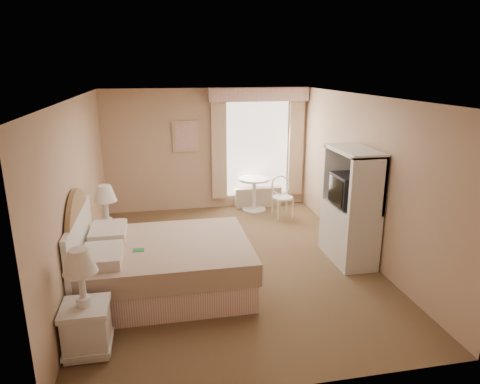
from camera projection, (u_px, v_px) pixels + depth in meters
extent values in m
cube|color=brown|center=(231.00, 262.00, 6.59)|extent=(4.20, 5.50, 0.01)
cube|color=silver|center=(230.00, 97.00, 5.89)|extent=(4.20, 5.50, 0.01)
cube|color=tan|center=(208.00, 150.00, 8.83)|extent=(4.20, 0.01, 2.50)
cube|color=tan|center=(286.00, 267.00, 3.65)|extent=(4.20, 0.01, 2.50)
cube|color=tan|center=(80.00, 192.00, 5.85)|extent=(0.01, 5.50, 2.50)
cube|color=tan|center=(364.00, 177.00, 6.63)|extent=(0.01, 5.50, 2.50)
cube|color=white|center=(257.00, 148.00, 9.00)|extent=(1.30, 0.02, 2.00)
cube|color=beige|center=(219.00, 150.00, 8.80)|extent=(0.30, 0.08, 2.05)
cube|color=beige|center=(296.00, 147.00, 9.10)|extent=(0.30, 0.08, 2.05)
cube|color=tan|center=(259.00, 94.00, 8.60)|extent=(2.05, 0.20, 0.28)
cube|color=beige|center=(258.00, 197.00, 9.20)|extent=(1.00, 0.22, 0.42)
cube|color=tan|center=(185.00, 136.00, 8.63)|extent=(0.52, 0.03, 0.62)
cube|color=beige|center=(185.00, 137.00, 8.62)|extent=(0.42, 0.02, 0.52)
cube|color=tan|center=(166.00, 276.00, 5.75)|extent=(2.18, 1.66, 0.37)
cube|color=#C1A890|center=(165.00, 254.00, 5.66)|extent=(2.24, 1.72, 0.29)
cube|color=beige|center=(102.00, 256.00, 5.09)|extent=(0.47, 0.64, 0.15)
cube|color=beige|center=(108.00, 232.00, 5.83)|extent=(0.47, 0.64, 0.15)
cube|color=#248540|center=(139.00, 250.00, 5.41)|extent=(0.14, 0.10, 0.01)
cube|color=white|center=(81.00, 257.00, 5.45)|extent=(0.06, 1.76, 1.14)
cylinder|color=#967750|center=(80.00, 249.00, 5.42)|extent=(0.05, 1.56, 1.56)
cube|color=silver|center=(87.00, 331.00, 4.44)|extent=(0.44, 0.44, 0.48)
cube|color=silver|center=(85.00, 308.00, 4.37)|extent=(0.48, 0.48, 0.06)
cube|color=silver|center=(89.00, 344.00, 4.49)|extent=(0.48, 0.48, 0.05)
cylinder|color=white|center=(84.00, 301.00, 4.35)|extent=(0.15, 0.15, 0.10)
cylinder|color=white|center=(82.00, 284.00, 4.29)|extent=(0.07, 0.07, 0.38)
cone|color=white|center=(79.00, 261.00, 4.22)|extent=(0.34, 0.34, 0.25)
cube|color=silver|center=(109.00, 242.00, 6.70)|extent=(0.44, 0.44, 0.48)
cube|color=silver|center=(108.00, 226.00, 6.62)|extent=(0.48, 0.48, 0.06)
cube|color=silver|center=(110.00, 252.00, 6.74)|extent=(0.48, 0.48, 0.05)
cylinder|color=white|center=(107.00, 221.00, 6.60)|extent=(0.15, 0.15, 0.10)
cylinder|color=white|center=(106.00, 209.00, 6.55)|extent=(0.07, 0.07, 0.38)
cone|color=white|center=(105.00, 193.00, 6.47)|extent=(0.35, 0.35, 0.25)
cylinder|color=white|center=(254.00, 209.00, 9.02)|extent=(0.49, 0.49, 0.03)
cylinder|color=white|center=(254.00, 194.00, 8.92)|extent=(0.07, 0.07, 0.65)
cylinder|color=silver|center=(254.00, 179.00, 8.83)|extent=(0.65, 0.65, 0.04)
cylinder|color=white|center=(278.00, 211.00, 8.31)|extent=(0.03, 0.03, 0.41)
cylinder|color=white|center=(293.00, 210.00, 8.40)|extent=(0.03, 0.03, 0.41)
cylinder|color=white|center=(272.00, 206.00, 8.60)|extent=(0.03, 0.03, 0.41)
cylinder|color=white|center=(287.00, 205.00, 8.68)|extent=(0.03, 0.03, 0.41)
cylinder|color=silver|center=(283.00, 198.00, 8.44)|extent=(0.44, 0.44, 0.04)
torus|color=white|center=(280.00, 185.00, 8.49)|extent=(0.40, 0.14, 0.39)
cylinder|color=white|center=(273.00, 188.00, 8.49)|extent=(0.03, 0.03, 0.36)
cylinder|color=white|center=(287.00, 187.00, 8.57)|extent=(0.03, 0.03, 0.36)
cube|color=silver|center=(348.00, 233.00, 6.60)|extent=(0.53, 1.05, 0.86)
cube|color=silver|center=(368.00, 188.00, 5.89)|extent=(0.53, 0.08, 0.86)
cube|color=silver|center=(339.00, 171.00, 6.82)|extent=(0.53, 0.08, 0.86)
cube|color=silver|center=(355.00, 150.00, 6.23)|extent=(0.53, 1.05, 0.06)
cube|color=silver|center=(368.00, 178.00, 6.40)|extent=(0.04, 1.05, 0.86)
cube|color=black|center=(350.00, 190.00, 6.40)|extent=(0.46, 0.58, 0.46)
cube|color=black|center=(336.00, 190.00, 6.35)|extent=(0.02, 0.48, 0.38)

